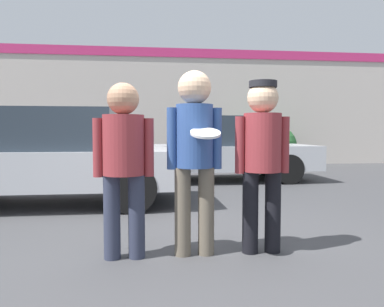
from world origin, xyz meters
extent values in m
plane|color=#3F3F42|center=(0.00, 0.00, 0.00)|extent=(56.00, 56.00, 0.00)
cube|color=beige|center=(0.00, 9.23, 1.99)|extent=(24.00, 0.18, 3.98)
cube|color=#CC2D6B|center=(0.00, 9.12, 3.83)|extent=(24.00, 0.04, 0.30)
cylinder|color=#2D3347|center=(-0.75, -0.25, 0.38)|extent=(0.15, 0.15, 0.76)
cylinder|color=#2D3347|center=(-0.53, -0.25, 0.38)|extent=(0.15, 0.15, 0.76)
cylinder|color=maroon|center=(-0.64, -0.25, 1.03)|extent=(0.37, 0.37, 0.54)
cylinder|color=maroon|center=(-0.86, -0.25, 1.01)|extent=(0.09, 0.09, 0.52)
cylinder|color=maroon|center=(-0.41, -0.25, 1.01)|extent=(0.09, 0.09, 0.52)
sphere|color=tan|center=(-0.64, -0.25, 1.44)|extent=(0.28, 0.28, 0.28)
cylinder|color=#665B4C|center=(-0.10, -0.23, 0.41)|extent=(0.15, 0.15, 0.82)
cylinder|color=#665B4C|center=(0.12, -0.23, 0.41)|extent=(0.15, 0.15, 0.82)
cylinder|color=#2D4C8C|center=(0.01, -0.23, 1.11)|extent=(0.34, 0.34, 0.58)
cylinder|color=#2D4C8C|center=(-0.20, -0.23, 1.09)|extent=(0.09, 0.09, 0.56)
cylinder|color=#2D4C8C|center=(0.22, -0.23, 1.09)|extent=(0.09, 0.09, 0.56)
sphere|color=#DBB28E|center=(0.01, -0.23, 1.55)|extent=(0.31, 0.31, 0.31)
cylinder|color=white|center=(0.07, -0.48, 1.14)|extent=(0.26, 0.26, 0.10)
cylinder|color=black|center=(0.54, -0.24, 0.39)|extent=(0.15, 0.15, 0.77)
cylinder|color=black|center=(0.76, -0.24, 0.39)|extent=(0.15, 0.15, 0.77)
cylinder|color=maroon|center=(0.65, -0.24, 1.05)|extent=(0.35, 0.35, 0.55)
cylinder|color=maroon|center=(0.43, -0.24, 1.02)|extent=(0.09, 0.09, 0.53)
cylinder|color=maroon|center=(0.86, -0.24, 1.02)|extent=(0.09, 0.09, 0.53)
sphere|color=#DBB28E|center=(0.65, -0.24, 1.46)|extent=(0.29, 0.29, 0.29)
cylinder|color=black|center=(0.65, -0.24, 1.59)|extent=(0.26, 0.26, 0.06)
cube|color=#B7BABF|center=(-1.98, 2.43, 0.59)|extent=(4.31, 1.75, 0.57)
cube|color=#28333D|center=(-2.06, 2.43, 1.18)|extent=(2.24, 1.51, 0.63)
cylinder|color=black|center=(-0.64, 3.21, 0.35)|extent=(0.71, 0.22, 0.71)
cylinder|color=black|center=(-0.64, 1.66, 0.35)|extent=(0.71, 0.22, 0.71)
cube|color=#B7BABF|center=(1.32, 5.07, 0.56)|extent=(4.34, 1.85, 0.56)
cube|color=#28333D|center=(1.24, 5.07, 1.17)|extent=(2.25, 1.59, 0.67)
cylinder|color=black|center=(2.67, 5.89, 0.33)|extent=(0.66, 0.22, 0.66)
cylinder|color=black|center=(2.67, 4.24, 0.33)|extent=(0.66, 0.22, 0.66)
cylinder|color=black|center=(-0.02, 5.89, 0.33)|extent=(0.66, 0.22, 0.66)
cylinder|color=black|center=(-0.02, 4.24, 0.33)|extent=(0.66, 0.22, 0.66)
sphere|color=#2D6B33|center=(3.85, 8.37, 0.68)|extent=(1.35, 1.35, 1.35)
camera|label=1|loc=(-0.43, -3.64, 1.14)|focal=35.00mm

